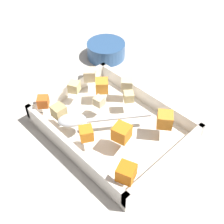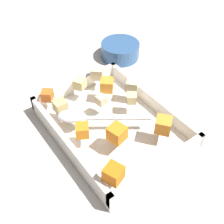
{
  "view_description": "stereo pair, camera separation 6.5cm",
  "coord_description": "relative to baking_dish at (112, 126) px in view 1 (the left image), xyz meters",
  "views": [
    {
      "loc": [
        0.34,
        -0.31,
        0.52
      ],
      "look_at": [
        0.01,
        0.01,
        0.06
      ],
      "focal_mm": 45.66,
      "sensor_mm": 36.0,
      "label": 1
    },
    {
      "loc": [
        0.38,
        -0.26,
        0.52
      ],
      "look_at": [
        0.01,
        0.01,
        0.06
      ],
      "focal_mm": 45.66,
      "sensor_mm": 36.0,
      "label": 2
    }
  ],
  "objects": [
    {
      "name": "potato_chunk_corner_sw",
      "position": [
        -0.01,
        0.06,
        0.05
      ],
      "size": [
        0.03,
        0.03,
        0.02
      ],
      "primitive_type": "cube",
      "rotation": [
        0.0,
        0.0,
        0.91
      ],
      "color": "#E0CC89",
      "rests_on": "baking_dish"
    },
    {
      "name": "baking_dish",
      "position": [
        0.0,
        0.0,
        0.0
      ],
      "size": [
        0.33,
        0.26,
        0.05
      ],
      "color": "white",
      "rests_on": "ground_plane"
    },
    {
      "name": "carrot_chunk_near_left",
      "position": [
        0.1,
        0.06,
        0.05
      ],
      "size": [
        0.05,
        0.05,
        0.03
      ],
      "primitive_type": "cube",
      "rotation": [
        0.0,
        0.0,
        3.81
      ],
      "color": "orange",
      "rests_on": "baking_dish"
    },
    {
      "name": "potato_chunk_far_left",
      "position": [
        -0.08,
        -0.09,
        0.05
      ],
      "size": [
        0.03,
        0.03,
        0.03
      ],
      "primitive_type": "cube",
      "rotation": [
        0.0,
        0.0,
        4.73
      ],
      "color": "tan",
      "rests_on": "baking_dish"
    },
    {
      "name": "serving_spoon",
      "position": [
        -0.04,
        -0.07,
        0.05
      ],
      "size": [
        0.14,
        0.19,
        0.02
      ],
      "rotation": [
        0.0,
        0.0,
        0.95
      ],
      "color": "silver",
      "rests_on": "baking_dish"
    },
    {
      "name": "carrot_chunk_mid_right",
      "position": [
        0.06,
        -0.03,
        0.05
      ],
      "size": [
        0.04,
        0.04,
        0.03
      ],
      "primitive_type": "cube",
      "rotation": [
        0.0,
        0.0,
        0.25
      ],
      "color": "orange",
      "rests_on": "baking_dish"
    },
    {
      "name": "potato_chunk_near_spoon",
      "position": [
        -0.04,
        0.09,
        0.05
      ],
      "size": [
        0.04,
        0.04,
        0.03
      ],
      "primitive_type": "cube",
      "rotation": [
        0.0,
        0.0,
        0.72
      ],
      "color": "beige",
      "rests_on": "baking_dish"
    },
    {
      "name": "potato_chunk_mid_left",
      "position": [
        -0.05,
        0.0,
        0.05
      ],
      "size": [
        0.03,
        0.03,
        0.02
      ],
      "primitive_type": "cube",
      "rotation": [
        0.0,
        0.0,
        1.73
      ],
      "color": "beige",
      "rests_on": "baking_dish"
    },
    {
      "name": "carrot_chunk_heap_top",
      "position": [
        -0.14,
        -0.09,
        0.05
      ],
      "size": [
        0.04,
        0.04,
        0.03
      ],
      "primitive_type": "cube",
      "rotation": [
        0.0,
        0.0,
        0.84
      ],
      "color": "orange",
      "rests_on": "baking_dish"
    },
    {
      "name": "potato_chunk_under_handle",
      "position": [
        -0.13,
        -0.01,
        0.05
      ],
      "size": [
        0.03,
        0.03,
        0.03
      ],
      "primitive_type": "cube",
      "rotation": [
        0.0,
        0.0,
        3.65
      ],
      "color": "#E0CC89",
      "rests_on": "baking_dish"
    },
    {
      "name": "carrot_chunk_near_right",
      "position": [
        0.01,
        -0.09,
        0.05
      ],
      "size": [
        0.04,
        0.04,
        0.03
      ],
      "primitive_type": "cube",
      "rotation": [
        0.0,
        0.0,
        5.76
      ],
      "color": "orange",
      "rests_on": "baking_dish"
    },
    {
      "name": "small_prep_bowl",
      "position": [
        -0.24,
        0.21,
        0.01
      ],
      "size": [
        0.12,
        0.12,
        0.05
      ],
      "primitive_type": "cylinder",
      "color": "#33598C",
      "rests_on": "ground_plane"
    },
    {
      "name": "potato_chunk_heap_side",
      "position": [
        -0.14,
        0.05,
        0.05
      ],
      "size": [
        0.04,
        0.04,
        0.03
      ],
      "primitive_type": "cube",
      "rotation": [
        0.0,
        0.0,
        3.97
      ],
      "color": "beige",
      "rests_on": "baking_dish"
    },
    {
      "name": "carrot_chunk_corner_nw",
      "position": [
        -0.08,
        0.04,
        0.05
      ],
      "size": [
        0.04,
        0.04,
        0.03
      ],
      "primitive_type": "cube",
      "rotation": [
        0.0,
        0.0,
        3.99
      ],
      "color": "orange",
      "rests_on": "baking_dish"
    },
    {
      "name": "carrot_chunk_back_center",
      "position": [
        0.14,
        -0.1,
        0.05
      ],
      "size": [
        0.04,
        0.04,
        0.03
      ],
      "primitive_type": "cube",
      "rotation": [
        0.0,
        0.0,
        5.08
      ],
      "color": "orange",
      "rests_on": "baking_dish"
    },
    {
      "name": "ground_plane",
      "position": [
        -0.01,
        -0.01,
        -0.02
      ],
      "size": [
        4.0,
        4.0,
        0.0
      ],
      "primitive_type": "plane",
      "color": "beige"
    }
  ]
}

